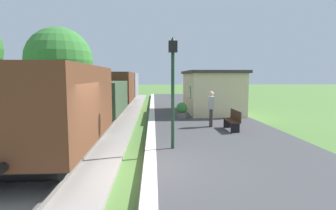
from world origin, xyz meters
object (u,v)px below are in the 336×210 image
(station_hut, at_px, (211,91))
(person_waiting, at_px, (211,107))
(potted_planter, at_px, (182,110))
(lamp_post_near, at_px, (173,72))
(bench_near_hut, at_px, (233,120))
(bench_down_platform, at_px, (194,99))
(tree_trackside_far, at_px, (59,61))
(freight_train, at_px, (109,92))

(station_hut, bearing_deg, person_waiting, -101.94)
(potted_planter, height_order, lamp_post_near, lamp_post_near)
(bench_near_hut, bearing_deg, potted_planter, 118.51)
(station_hut, distance_m, bench_near_hut, 6.29)
(bench_down_platform, bearing_deg, tree_trackside_far, -156.96)
(bench_down_platform, bearing_deg, person_waiting, -94.31)
(freight_train, xyz_separation_m, lamp_post_near, (3.54, -9.19, 1.18))
(freight_train, bearing_deg, station_hut, -0.03)
(lamp_post_near, bearing_deg, potted_planter, 81.31)
(freight_train, height_order, person_waiting, freight_train)
(bench_down_platform, relative_size, lamp_post_near, 0.41)
(tree_trackside_far, bearing_deg, lamp_post_near, -55.51)
(person_waiting, relative_size, tree_trackside_far, 0.28)
(freight_train, xyz_separation_m, potted_planter, (4.54, -2.65, -0.90))
(bench_near_hut, distance_m, tree_trackside_far, 12.84)
(bench_down_platform, xyz_separation_m, person_waiting, (-0.81, -10.80, 0.46))
(person_waiting, distance_m, potted_planter, 2.96)
(bench_down_platform, xyz_separation_m, potted_planter, (-1.94, -8.10, 0.00))
(station_hut, bearing_deg, bench_near_hut, -92.93)
(potted_planter, bearing_deg, freight_train, 149.72)
(person_waiting, distance_m, lamp_post_near, 4.68)
(freight_train, distance_m, bench_near_hut, 9.03)
(bench_near_hut, height_order, lamp_post_near, lamp_post_near)
(potted_planter, bearing_deg, station_hut, 49.60)
(station_hut, xyz_separation_m, potted_planter, (-2.26, -2.65, -0.93))
(station_hut, distance_m, person_waiting, 5.49)
(bench_down_platform, xyz_separation_m, tree_trackside_far, (-10.06, -4.28, 3.02))
(station_hut, height_order, tree_trackside_far, tree_trackside_far)
(freight_train, bearing_deg, lamp_post_near, -68.92)
(tree_trackside_far, bearing_deg, bench_near_hut, -36.30)
(station_hut, xyz_separation_m, bench_down_platform, (-0.32, 5.45, -0.93))
(potted_planter, bearing_deg, person_waiting, -67.42)
(bench_down_platform, distance_m, potted_planter, 8.33)
(freight_train, height_order, potted_planter, freight_train)
(freight_train, height_order, tree_trackside_far, tree_trackside_far)
(freight_train, height_order, station_hut, station_hut)
(person_waiting, relative_size, potted_planter, 1.87)
(freight_train, height_order, bench_near_hut, freight_train)
(station_hut, distance_m, bench_down_platform, 5.53)
(bench_near_hut, distance_m, bench_down_platform, 11.66)
(bench_near_hut, distance_m, potted_planter, 4.06)
(freight_train, relative_size, potted_planter, 28.38)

